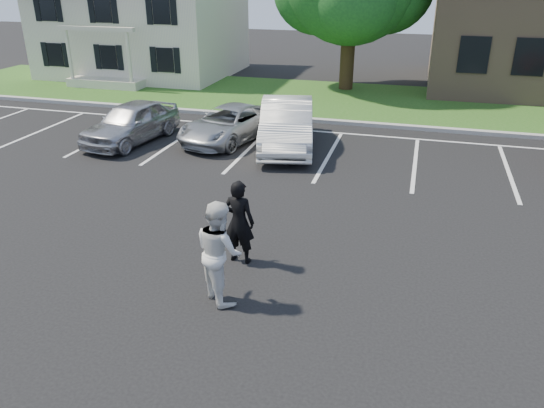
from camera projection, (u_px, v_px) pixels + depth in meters
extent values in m
plane|color=black|center=(259.00, 280.00, 10.68)|extent=(90.00, 90.00, 0.00)
cube|color=gray|center=(347.00, 123.00, 21.18)|extent=(40.00, 0.30, 0.15)
cube|color=#15480F|center=(359.00, 101.00, 24.71)|extent=(44.00, 8.00, 0.08)
cube|color=silver|center=(43.00, 130.00, 20.48)|extent=(0.12, 5.20, 0.01)
cube|color=silver|center=(107.00, 136.00, 19.78)|extent=(0.12, 5.20, 0.01)
cube|color=silver|center=(175.00, 142.00, 19.09)|extent=(0.12, 5.20, 0.01)
cube|color=silver|center=(249.00, 148.00, 18.39)|extent=(0.12, 5.20, 0.01)
cube|color=silver|center=(329.00, 156.00, 17.70)|extent=(0.12, 5.20, 0.01)
cube|color=silver|center=(415.00, 163.00, 17.00)|extent=(0.12, 5.20, 0.01)
cube|color=silver|center=(508.00, 172.00, 16.31)|extent=(0.12, 5.20, 0.01)
cube|color=silver|center=(379.00, 136.00, 19.72)|extent=(34.00, 0.12, 0.01)
cube|color=beige|center=(144.00, 27.00, 30.40)|extent=(10.00, 8.00, 5.20)
cube|color=beige|center=(109.00, 83.00, 27.59)|extent=(4.00, 1.60, 0.50)
cylinder|color=beige|center=(70.00, 62.00, 27.03)|extent=(0.18, 0.18, 2.70)
cylinder|color=beige|center=(130.00, 65.00, 26.19)|extent=(0.18, 0.18, 2.70)
cube|color=beige|center=(95.00, 29.00, 25.93)|extent=(4.20, 0.25, 0.20)
cube|color=black|center=(109.00, 57.00, 27.32)|extent=(0.90, 0.06, 1.20)
cube|color=black|center=(103.00, 10.00, 26.38)|extent=(0.90, 0.06, 1.20)
cube|color=black|center=(98.00, 57.00, 27.48)|extent=(0.32, 0.05, 1.25)
cube|color=black|center=(120.00, 58.00, 27.16)|extent=(0.32, 0.05, 1.25)
cube|color=black|center=(474.00, 55.00, 23.49)|extent=(1.30, 0.06, 1.60)
cube|color=black|center=(530.00, 57.00, 22.91)|extent=(1.30, 0.06, 1.60)
cylinder|color=black|center=(347.00, 58.00, 26.47)|extent=(0.70, 0.70, 3.20)
imported|color=black|center=(239.00, 222.00, 11.02)|extent=(0.70, 0.48, 1.84)
imported|color=silver|center=(219.00, 251.00, 9.73)|extent=(1.22, 1.21, 1.99)
imported|color=#ACACB1|center=(131.00, 122.00, 18.85)|extent=(2.33, 4.42, 1.43)
imported|color=#A0A3A7|center=(229.00, 124.00, 19.05)|extent=(3.07, 4.76, 1.22)
imported|color=silver|center=(287.00, 124.00, 18.21)|extent=(2.79, 5.22, 1.63)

